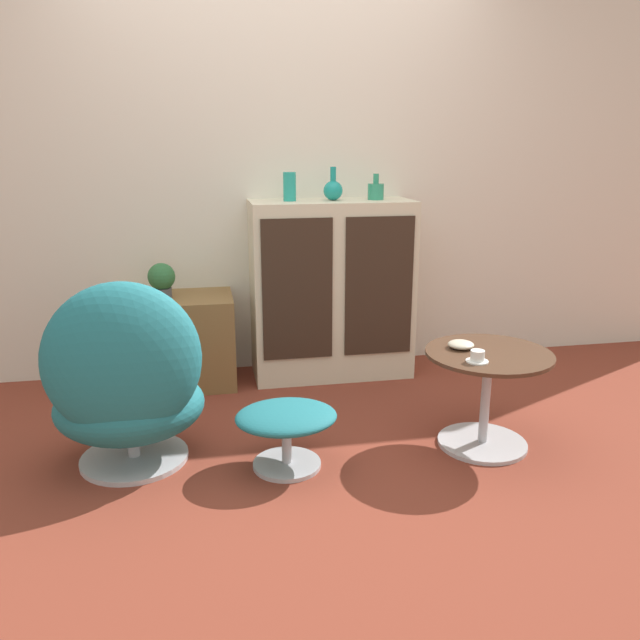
{
  "coord_description": "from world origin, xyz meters",
  "views": [
    {
      "loc": [
        -0.48,
        -2.54,
        1.41
      ],
      "look_at": [
        0.09,
        0.43,
        0.55
      ],
      "focal_mm": 35.0,
      "sensor_mm": 36.0,
      "label": 1
    }
  ],
  "objects_px": {
    "tv_console": "(175,341)",
    "egg_chair": "(126,385)",
    "coffee_table": "(486,388)",
    "vase_leftmost": "(290,187)",
    "vase_inner_right": "(376,191)",
    "potted_plant": "(162,279)",
    "sideboard": "(331,290)",
    "vase_inner_left": "(333,190)",
    "bowl": "(461,345)",
    "teacup": "(477,357)",
    "ottoman": "(286,422)"
  },
  "relations": [
    {
      "from": "egg_chair",
      "to": "bowl",
      "type": "relative_size",
      "value": 7.24
    },
    {
      "from": "ottoman",
      "to": "bowl",
      "type": "xyz_separation_m",
      "value": [
        0.85,
        0.11,
        0.28
      ]
    },
    {
      "from": "sideboard",
      "to": "vase_leftmost",
      "type": "bearing_deg",
      "value": 179.12
    },
    {
      "from": "egg_chair",
      "to": "coffee_table",
      "type": "xyz_separation_m",
      "value": [
        1.64,
        -0.1,
        -0.1
      ]
    },
    {
      "from": "sideboard",
      "to": "tv_console",
      "type": "height_order",
      "value": "sideboard"
    },
    {
      "from": "coffee_table",
      "to": "vase_inner_left",
      "type": "xyz_separation_m",
      "value": [
        -0.51,
        1.11,
        0.85
      ]
    },
    {
      "from": "vase_leftmost",
      "to": "vase_inner_left",
      "type": "relative_size",
      "value": 0.85
    },
    {
      "from": "egg_chair",
      "to": "ottoman",
      "type": "xyz_separation_m",
      "value": [
        0.68,
        -0.13,
        -0.18
      ]
    },
    {
      "from": "egg_chair",
      "to": "vase_leftmost",
      "type": "bearing_deg",
      "value": 49.12
    },
    {
      "from": "sideboard",
      "to": "bowl",
      "type": "bearing_deg",
      "value": -68.28
    },
    {
      "from": "sideboard",
      "to": "bowl",
      "type": "distance_m",
      "value": 1.11
    },
    {
      "from": "sideboard",
      "to": "ottoman",
      "type": "bearing_deg",
      "value": -111.29
    },
    {
      "from": "egg_chair",
      "to": "bowl",
      "type": "distance_m",
      "value": 1.54
    },
    {
      "from": "vase_leftmost",
      "to": "bowl",
      "type": "relative_size",
      "value": 1.35
    },
    {
      "from": "sideboard",
      "to": "vase_inner_right",
      "type": "distance_m",
      "value": 0.65
    },
    {
      "from": "egg_chair",
      "to": "vase_inner_right",
      "type": "relative_size",
      "value": 5.82
    },
    {
      "from": "ottoman",
      "to": "potted_plant",
      "type": "relative_size",
      "value": 2.24
    },
    {
      "from": "vase_inner_left",
      "to": "potted_plant",
      "type": "height_order",
      "value": "vase_inner_left"
    },
    {
      "from": "sideboard",
      "to": "egg_chair",
      "type": "relative_size",
      "value": 1.22
    },
    {
      "from": "ottoman",
      "to": "vase_inner_left",
      "type": "xyz_separation_m",
      "value": [
        0.45,
        1.14,
        0.93
      ]
    },
    {
      "from": "vase_leftmost",
      "to": "potted_plant",
      "type": "relative_size",
      "value": 0.82
    },
    {
      "from": "tv_console",
      "to": "egg_chair",
      "type": "height_order",
      "value": "egg_chair"
    },
    {
      "from": "teacup",
      "to": "bowl",
      "type": "distance_m",
      "value": 0.2
    },
    {
      "from": "vase_leftmost",
      "to": "egg_chair",
      "type": "bearing_deg",
      "value": -130.88
    },
    {
      "from": "tv_console",
      "to": "egg_chair",
      "type": "distance_m",
      "value": 1.02
    },
    {
      "from": "tv_console",
      "to": "ottoman",
      "type": "height_order",
      "value": "tv_console"
    },
    {
      "from": "tv_console",
      "to": "vase_leftmost",
      "type": "distance_m",
      "value": 1.14
    },
    {
      "from": "potted_plant",
      "to": "coffee_table",
      "type": "bearing_deg",
      "value": -35.7
    },
    {
      "from": "egg_chair",
      "to": "bowl",
      "type": "height_order",
      "value": "egg_chair"
    },
    {
      "from": "vase_inner_right",
      "to": "potted_plant",
      "type": "relative_size",
      "value": 0.75
    },
    {
      "from": "vase_inner_right",
      "to": "coffee_table",
      "type": "bearing_deg",
      "value": -77.44
    },
    {
      "from": "sideboard",
      "to": "vase_inner_right",
      "type": "relative_size",
      "value": 7.13
    },
    {
      "from": "potted_plant",
      "to": "teacup",
      "type": "xyz_separation_m",
      "value": [
        1.41,
        -1.21,
        -0.16
      ]
    },
    {
      "from": "egg_chair",
      "to": "vase_inner_left",
      "type": "relative_size",
      "value": 4.57
    },
    {
      "from": "egg_chair",
      "to": "coffee_table",
      "type": "bearing_deg",
      "value": -3.56
    },
    {
      "from": "ottoman",
      "to": "vase_inner_left",
      "type": "relative_size",
      "value": 2.35
    },
    {
      "from": "vase_inner_left",
      "to": "teacup",
      "type": "xyz_separation_m",
      "value": [
        0.4,
        -1.23,
        -0.65
      ]
    },
    {
      "from": "ottoman",
      "to": "coffee_table",
      "type": "bearing_deg",
      "value": 1.63
    },
    {
      "from": "ottoman",
      "to": "teacup",
      "type": "xyz_separation_m",
      "value": [
        0.85,
        -0.09,
        0.28
      ]
    },
    {
      "from": "ottoman",
      "to": "tv_console",
      "type": "bearing_deg",
      "value": 114.56
    },
    {
      "from": "vase_inner_right",
      "to": "vase_leftmost",
      "type": "bearing_deg",
      "value": 180.0
    },
    {
      "from": "egg_chair",
      "to": "potted_plant",
      "type": "xyz_separation_m",
      "value": [
        0.12,
        0.99,
        0.26
      ]
    },
    {
      "from": "coffee_table",
      "to": "teacup",
      "type": "distance_m",
      "value": 0.26
    },
    {
      "from": "egg_chair",
      "to": "ottoman",
      "type": "height_order",
      "value": "egg_chair"
    },
    {
      "from": "vase_leftmost",
      "to": "teacup",
      "type": "xyz_separation_m",
      "value": [
        0.65,
        -1.23,
        -0.67
      ]
    },
    {
      "from": "vase_inner_left",
      "to": "bowl",
      "type": "relative_size",
      "value": 1.58
    },
    {
      "from": "egg_chair",
      "to": "vase_inner_right",
      "type": "xyz_separation_m",
      "value": [
        1.39,
        1.01,
        0.74
      ]
    },
    {
      "from": "sideboard",
      "to": "potted_plant",
      "type": "height_order",
      "value": "sideboard"
    },
    {
      "from": "egg_chair",
      "to": "vase_inner_right",
      "type": "distance_m",
      "value": 1.87
    },
    {
      "from": "sideboard",
      "to": "egg_chair",
      "type": "xyz_separation_m",
      "value": [
        -1.13,
        -1.01,
        -0.15
      ]
    }
  ]
}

